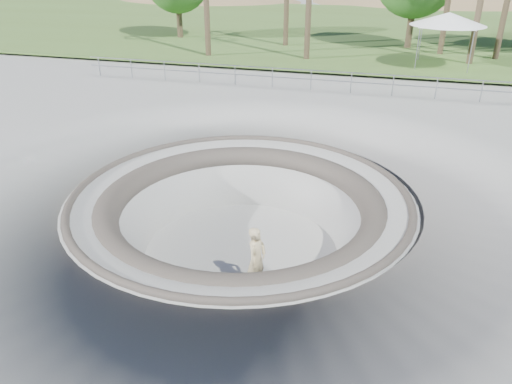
% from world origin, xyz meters
% --- Properties ---
extents(ground, '(180.00, 180.00, 0.00)m').
position_xyz_m(ground, '(0.00, 0.00, 0.00)').
color(ground, '#9B9B96').
rests_on(ground, ground).
extents(skate_bowl, '(14.00, 14.00, 4.10)m').
position_xyz_m(skate_bowl, '(0.00, 0.00, -1.83)').
color(skate_bowl, '#9B9B96').
rests_on(skate_bowl, ground).
extents(grass_strip, '(180.00, 36.00, 0.12)m').
position_xyz_m(grass_strip, '(0.00, 34.00, 0.22)').
color(grass_strip, '#456227').
rests_on(grass_strip, ground).
extents(distant_hills, '(103.20, 45.00, 28.60)m').
position_xyz_m(distant_hills, '(3.78, 57.17, -7.02)').
color(distant_hills, olive).
rests_on(distant_hills, ground).
extents(safety_railing, '(25.00, 0.06, 1.03)m').
position_xyz_m(safety_railing, '(0.00, 12.00, 0.69)').
color(safety_railing, gray).
rests_on(safety_railing, ground).
extents(skateboard, '(0.81, 0.44, 0.08)m').
position_xyz_m(skateboard, '(1.03, -1.89, -1.84)').
color(skateboard, brown).
rests_on(skateboard, ground).
extents(skater, '(0.62, 0.78, 1.88)m').
position_xyz_m(skater, '(1.03, -1.89, -0.88)').
color(skater, tan).
rests_on(skater, skateboard).
extents(canopy_white, '(6.03, 6.03, 3.06)m').
position_xyz_m(canopy_white, '(6.62, 19.14, 2.96)').
color(canopy_white, gray).
rests_on(canopy_white, ground).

